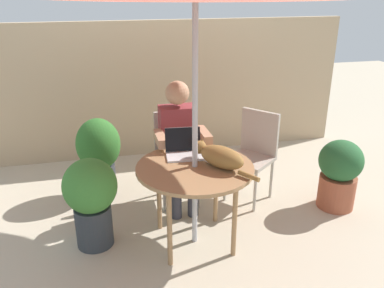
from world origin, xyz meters
name	(u,v)px	position (x,y,z in m)	size (l,w,h in m)	color
ground_plane	(195,240)	(0.00, 0.00, 0.00)	(14.00, 14.00, 0.00)	#BCAD93
fence_back	(157,90)	(0.00, 2.00, 0.83)	(4.75, 0.08, 1.66)	tan
patio_table	(195,173)	(0.00, 0.00, 0.64)	(0.94, 0.94, 0.71)	#9E754C
chair_occupied	(176,149)	(0.00, 0.78, 0.53)	(0.40, 0.40, 0.90)	#B2A899
chair_empty	(254,148)	(0.76, 0.63, 0.53)	(0.56, 0.56, 0.90)	#B2A899
person_seated	(179,139)	(0.00, 0.63, 0.70)	(0.48, 0.48, 1.24)	maroon
laptop	(184,147)	(-0.04, 0.25, 0.77)	(0.32, 0.28, 0.21)	silver
cat	(219,156)	(0.19, -0.04, 0.79)	(0.39, 0.57, 0.17)	olive
potted_plant_near_fence	(339,172)	(1.49, 0.24, 0.37)	(0.41, 0.41, 0.69)	#9E5138
potted_plant_by_chair	(91,197)	(-0.83, 0.15, 0.45)	(0.44, 0.44, 0.78)	#33383D
potted_plant_corner	(99,152)	(-0.75, 1.03, 0.47)	(0.44, 0.44, 0.82)	#33383D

